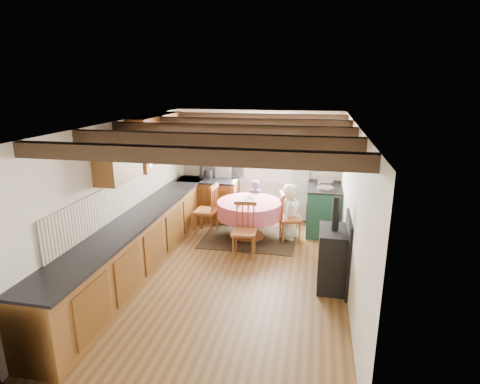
% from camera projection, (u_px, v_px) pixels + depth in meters
% --- Properties ---
extents(floor, '(3.60, 5.50, 0.00)m').
position_uv_depth(floor, '(230.00, 274.00, 6.24)').
color(floor, brown).
rests_on(floor, ground).
extents(ceiling, '(3.60, 5.50, 0.00)m').
position_uv_depth(ceiling, '(229.00, 124.00, 5.57)').
color(ceiling, white).
rests_on(ceiling, ground).
extents(wall_back, '(3.60, 0.00, 2.40)m').
position_uv_depth(wall_back, '(257.00, 166.00, 8.50)').
color(wall_back, silver).
rests_on(wall_back, ground).
extents(wall_front, '(3.60, 0.00, 2.40)m').
position_uv_depth(wall_front, '(158.00, 299.00, 3.31)').
color(wall_front, silver).
rests_on(wall_front, ground).
extents(wall_left, '(0.00, 5.50, 2.40)m').
position_uv_depth(wall_left, '(121.00, 196.00, 6.25)').
color(wall_left, silver).
rests_on(wall_left, ground).
extents(wall_right, '(0.00, 5.50, 2.40)m').
position_uv_depth(wall_right, '(352.00, 211.00, 5.56)').
color(wall_right, silver).
rests_on(wall_right, ground).
extents(beam_a, '(3.60, 0.16, 0.16)m').
position_uv_depth(beam_a, '(183.00, 155.00, 3.71)').
color(beam_a, '#322317').
rests_on(beam_a, ceiling).
extents(beam_b, '(3.60, 0.16, 0.16)m').
position_uv_depth(beam_b, '(211.00, 140.00, 4.66)').
color(beam_b, '#322317').
rests_on(beam_b, ceiling).
extents(beam_c, '(3.60, 0.16, 0.16)m').
position_uv_depth(beam_c, '(229.00, 130.00, 5.60)').
color(beam_c, '#322317').
rests_on(beam_c, ceiling).
extents(beam_d, '(3.60, 0.16, 0.16)m').
position_uv_depth(beam_d, '(242.00, 123.00, 6.54)').
color(beam_d, '#322317').
rests_on(beam_d, ceiling).
extents(beam_e, '(3.60, 0.16, 0.16)m').
position_uv_depth(beam_e, '(252.00, 118.00, 7.48)').
color(beam_e, '#322317').
rests_on(beam_e, ceiling).
extents(splash_left, '(0.02, 4.50, 0.55)m').
position_uv_depth(splash_left, '(131.00, 191.00, 6.52)').
color(splash_left, beige).
rests_on(splash_left, wall_left).
extents(splash_back, '(1.40, 0.02, 0.55)m').
position_uv_depth(splash_back, '(213.00, 164.00, 8.67)').
color(splash_back, beige).
rests_on(splash_back, wall_back).
extents(base_cabinet_left, '(0.60, 5.30, 0.88)m').
position_uv_depth(base_cabinet_left, '(142.00, 241.00, 6.40)').
color(base_cabinet_left, brown).
rests_on(base_cabinet_left, floor).
extents(base_cabinet_back, '(1.30, 0.60, 0.88)m').
position_uv_depth(base_cabinet_back, '(208.00, 200.00, 8.62)').
color(base_cabinet_back, brown).
rests_on(base_cabinet_back, floor).
extents(worktop_left, '(0.64, 5.30, 0.04)m').
position_uv_depth(worktop_left, '(141.00, 215.00, 6.27)').
color(worktop_left, black).
rests_on(worktop_left, base_cabinet_left).
extents(worktop_back, '(1.30, 0.64, 0.04)m').
position_uv_depth(worktop_back, '(208.00, 180.00, 8.48)').
color(worktop_back, black).
rests_on(worktop_back, base_cabinet_back).
extents(wall_cabinet_glass, '(0.34, 1.80, 0.90)m').
position_uv_depth(wall_cabinet_glass, '(158.00, 140.00, 7.14)').
color(wall_cabinet_glass, brown).
rests_on(wall_cabinet_glass, wall_left).
extents(wall_cabinet_solid, '(0.34, 0.90, 0.70)m').
position_uv_depth(wall_cabinet_solid, '(118.00, 158.00, 5.74)').
color(wall_cabinet_solid, brown).
rests_on(wall_cabinet_solid, wall_left).
extents(window_frame, '(1.34, 0.03, 1.54)m').
position_uv_depth(window_frame, '(262.00, 148.00, 8.35)').
color(window_frame, white).
rests_on(window_frame, wall_back).
extents(window_pane, '(1.20, 0.01, 1.40)m').
position_uv_depth(window_pane, '(262.00, 148.00, 8.36)').
color(window_pane, white).
rests_on(window_pane, wall_back).
extents(curtain_left, '(0.35, 0.10, 2.10)m').
position_uv_depth(curtain_left, '(223.00, 170.00, 8.57)').
color(curtain_left, '#A9ADA4').
rests_on(curtain_left, wall_back).
extents(curtain_right, '(0.35, 0.10, 2.10)m').
position_uv_depth(curtain_right, '(301.00, 173.00, 8.25)').
color(curtain_right, '#A9ADA4').
rests_on(curtain_right, wall_back).
extents(curtain_rod, '(2.00, 0.03, 0.03)m').
position_uv_depth(curtain_rod, '(262.00, 120.00, 8.10)').
color(curtain_rod, black).
rests_on(curtain_rod, wall_back).
extents(wall_picture, '(0.04, 0.50, 0.60)m').
position_uv_depth(wall_picture, '(343.00, 149.00, 7.60)').
color(wall_picture, gold).
rests_on(wall_picture, wall_right).
extents(wall_plate, '(0.30, 0.02, 0.30)m').
position_uv_depth(wall_plate, '(307.00, 145.00, 8.13)').
color(wall_plate, silver).
rests_on(wall_plate, wall_back).
extents(rug, '(1.80, 1.40, 0.01)m').
position_uv_depth(rug, '(249.00, 237.00, 7.67)').
color(rug, black).
rests_on(rug, floor).
extents(dining_table, '(1.25, 1.25, 0.75)m').
position_uv_depth(dining_table, '(249.00, 220.00, 7.57)').
color(dining_table, '#C55561').
rests_on(dining_table, floor).
extents(chair_near, '(0.44, 0.46, 0.97)m').
position_uv_depth(chair_near, '(244.00, 230.00, 6.74)').
color(chair_near, '#9A542D').
rests_on(chair_near, floor).
extents(chair_left, '(0.49, 0.47, 1.03)m').
position_uv_depth(chair_left, '(206.00, 209.00, 7.77)').
color(chair_left, '#9A542D').
rests_on(chair_left, floor).
extents(chair_right, '(0.52, 0.51, 0.98)m').
position_uv_depth(chair_right, '(290.00, 217.00, 7.39)').
color(chair_right, '#9A542D').
rests_on(chair_right, floor).
extents(aga_range, '(0.69, 1.06, 0.98)m').
position_uv_depth(aga_range, '(324.00, 209.00, 7.88)').
color(aga_range, '#1A4433').
rests_on(aga_range, floor).
extents(cast_iron_stove, '(0.42, 0.71, 1.42)m').
position_uv_depth(cast_iron_stove, '(334.00, 243.00, 5.68)').
color(cast_iron_stove, black).
rests_on(cast_iron_stove, floor).
extents(child_far, '(0.39, 0.28, 1.02)m').
position_uv_depth(child_far, '(255.00, 203.00, 8.16)').
color(child_far, '#454253').
rests_on(child_far, floor).
extents(child_right, '(0.51, 0.63, 1.11)m').
position_uv_depth(child_right, '(290.00, 211.00, 7.51)').
color(child_right, white).
rests_on(child_right, floor).
extents(bowl_a, '(0.28, 0.28, 0.06)m').
position_uv_depth(bowl_a, '(247.00, 199.00, 7.52)').
color(bowl_a, silver).
rests_on(bowl_a, dining_table).
extents(bowl_b, '(0.22, 0.22, 0.06)m').
position_uv_depth(bowl_b, '(250.00, 200.00, 7.45)').
color(bowl_b, silver).
rests_on(bowl_b, dining_table).
extents(cup, '(0.13, 0.13, 0.09)m').
position_uv_depth(cup, '(239.00, 203.00, 7.23)').
color(cup, silver).
rests_on(cup, dining_table).
extents(canister_tall, '(0.15, 0.15, 0.25)m').
position_uv_depth(canister_tall, '(203.00, 172.00, 8.55)').
color(canister_tall, '#262628').
rests_on(canister_tall, worktop_back).
extents(canister_wide, '(0.18, 0.18, 0.20)m').
position_uv_depth(canister_wide, '(209.00, 174.00, 8.52)').
color(canister_wide, '#262628').
rests_on(canister_wide, worktop_back).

